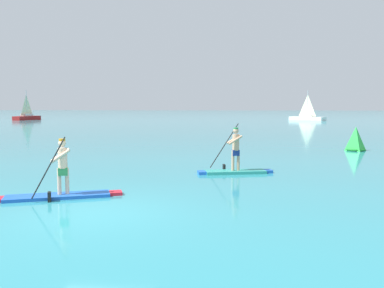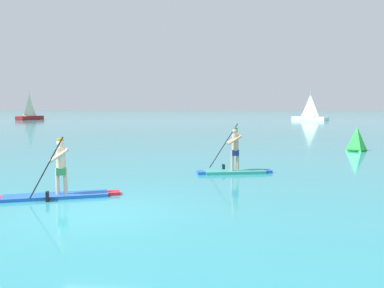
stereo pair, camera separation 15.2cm
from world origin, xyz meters
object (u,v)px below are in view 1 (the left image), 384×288
object	(u,v)px
race_marker_buoy	(356,140)
sailboat_left_horizon	(27,116)
paddleboarder_far_right	(235,164)
paddleboarder_mid_center	(59,186)
sailboat_right_horizon	(307,117)

from	to	relation	value
race_marker_buoy	sailboat_left_horizon	distance (m)	64.87
race_marker_buoy	paddleboarder_far_right	bearing A→B (deg)	-127.77
paddleboarder_mid_center	race_marker_buoy	bearing A→B (deg)	-152.67
paddleboarder_mid_center	sailboat_left_horizon	size ratio (longest dim) A/B	0.56
paddleboarder_mid_center	race_marker_buoy	world-z (taller)	paddleboarder_mid_center
paddleboarder_mid_center	race_marker_buoy	size ratio (longest dim) A/B	2.52
sailboat_left_horizon	paddleboarder_mid_center	bearing A→B (deg)	-141.69
paddleboarder_far_right	race_marker_buoy	bearing A→B (deg)	-142.45
sailboat_left_horizon	sailboat_right_horizon	bearing A→B (deg)	-76.22
paddleboarder_far_right	race_marker_buoy	distance (m)	11.20
race_marker_buoy	sailboat_left_horizon	xyz separation A→B (m)	(-45.36, 46.38, 0.06)
paddleboarder_mid_center	sailboat_right_horizon	size ratio (longest dim) A/B	0.57
race_marker_buoy	sailboat_left_horizon	world-z (taller)	sailboat_left_horizon
paddleboarder_mid_center	race_marker_buoy	distance (m)	18.01
paddleboarder_mid_center	paddleboarder_far_right	bearing A→B (deg)	-157.52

